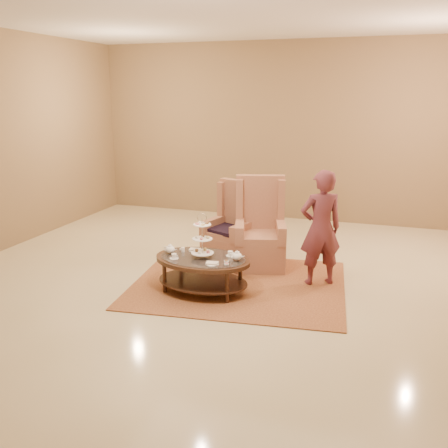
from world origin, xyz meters
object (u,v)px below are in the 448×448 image
(tea_table, at_px, (203,264))
(armchair_right, at_px, (260,237))
(person, at_px, (321,228))
(armchair_left, at_px, (232,233))

(tea_table, bearing_deg, armchair_right, 74.38)
(tea_table, xyz_separation_m, person, (1.39, 0.75, 0.40))
(tea_table, xyz_separation_m, armchair_left, (-0.04, 1.39, 0.03))
(armchair_left, distance_m, armchair_right, 0.50)
(tea_table, distance_m, person, 1.63)
(armchair_left, xyz_separation_m, armchair_right, (0.48, -0.16, 0.04))
(armchair_right, relative_size, person, 0.85)
(tea_table, relative_size, armchair_right, 0.99)
(tea_table, distance_m, armchair_right, 1.31)
(tea_table, bearing_deg, person, 32.51)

